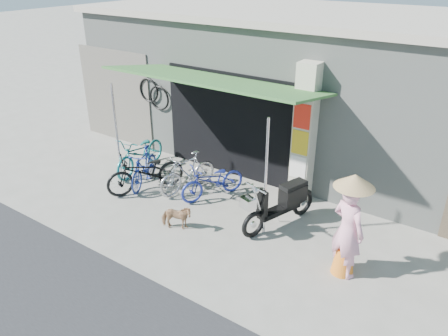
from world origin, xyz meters
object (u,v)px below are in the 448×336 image
Objects in this scene: bike_teal at (141,153)px; nun at (348,227)px; bike_blue at (144,167)px; bike_silver at (188,172)px; bike_black at (146,172)px; street_dog at (176,218)px; bike_navy at (213,181)px; moped at (281,203)px.

nun is (5.57, -0.93, 0.44)m from bike_teal.
bike_blue is at bearing 17.30° from nun.
bike_teal is 1.18× the size of bike_silver.
street_dog is at bearing 0.48° from bike_black.
bike_navy is at bearing -22.17° from street_dog.
moped is (4.01, -0.21, 0.01)m from bike_teal.
nun is at bearing -6.62° from moped.
bike_teal is at bearing -171.09° from bike_silver.
bike_silver reaches higher than bike_blue.
bike_teal is 1.10m from bike_black.
bike_blue is 5.02m from nun.
bike_black is 1.17× the size of bike_silver.
bike_blue is (0.59, -0.49, -0.03)m from bike_teal.
street_dog is at bearing -59.50° from bike_navy.
bike_black is at bearing -132.08° from bike_navy.
nun is at bearing 3.04° from bike_silver.
bike_navy is 0.83× the size of nun.
bike_blue is 1.08m from bike_silver.
bike_teal reaches higher than street_dog.
nun is (4.98, -0.44, 0.47)m from bike_blue.
street_dog is 2.07m from moped.
street_dog is at bearing -122.67° from moped.
bike_black is at bearing -153.21° from moped.
nun is (1.56, -0.72, 0.43)m from moped.
bike_teal is 2.92× the size of street_dog.
bike_navy is at bearing 7.92° from nun.
moped reaches higher than bike_black.
bike_silver is 2.40m from moped.
bike_blue is at bearing -157.26° from moped.
moped reaches higher than bike_teal.
bike_black is at bearing 19.51° from nun.
nun reaches higher than street_dog.
bike_blue is 2.10m from street_dog.
bike_teal reaches higher than bike_silver.
bike_silver is at bearing 11.15° from nun.
bike_navy is at bearing -8.04° from bike_blue.
bike_silver is (0.76, 0.55, -0.01)m from bike_black.
bike_navy is 3.46m from nun.
moped is at bearing -17.23° from bike_blue.
bike_navy is at bearing -9.83° from bike_teal.
bike_silver is at bearing -149.80° from bike_navy.
bike_teal is at bearing 118.13° from bike_blue.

